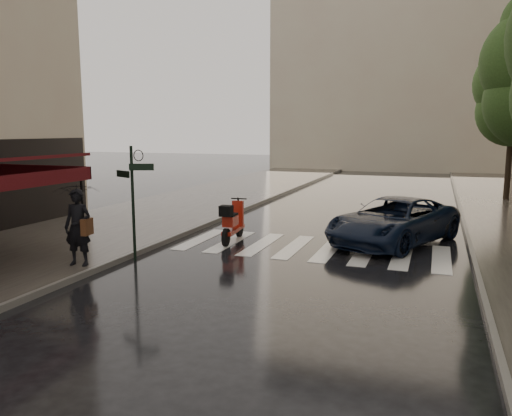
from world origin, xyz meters
The scene contains 10 objects.
ground centered at (0.00, 0.00, 0.00)m, with size 120.00×120.00×0.00m, color black.
sidewalk_near centered at (-4.50, 12.00, 0.06)m, with size 6.00×60.00×0.12m, color #38332D.
curb_near centered at (-1.45, 12.00, 0.07)m, with size 0.12×60.00×0.16m, color #595651.
curb_far centered at (7.45, 12.00, 0.07)m, with size 0.12×60.00×0.16m, color #595651.
crosswalk centered at (2.98, 6.00, 0.01)m, with size 7.85×3.20×0.01m.
signpost centered at (-1.19, 3.00, 1.83)m, with size 1.17×0.29×3.10m.
backdrop_building centered at (3.00, 38.00, 10.00)m, with size 22.00×6.00×20.00m, color #C0AC93.
pedestrian_with_umbrella centered at (-2.00, 1.74, 1.85)m, with size 1.31×1.33×2.61m.
scooter centered at (0.40, 6.04, 0.61)m, with size 0.58×1.99×1.30m.
parked_car centered at (5.22, 7.55, 0.71)m, with size 2.37×5.13×1.43m, color black.
Camera 1 is at (6.40, -8.28, 3.51)m, focal length 35.00 mm.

